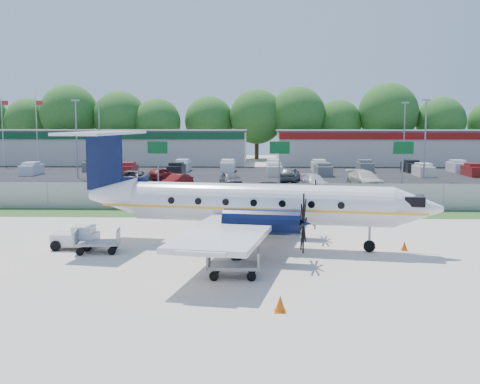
{
  "coord_description": "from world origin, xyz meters",
  "views": [
    {
      "loc": [
        1.23,
        -31.09,
        6.75
      ],
      "look_at": [
        0.0,
        6.0,
        2.3
      ],
      "focal_mm": 45.0,
      "sensor_mm": 36.0,
      "label": 1
    }
  ],
  "objects_px": {
    "aircraft": "(252,203)",
    "baggage_cart_near": "(233,265)",
    "pushback_tug": "(77,237)",
    "baggage_cart_far": "(97,242)"
  },
  "relations": [
    {
      "from": "pushback_tug",
      "to": "baggage_cart_far",
      "type": "xyz_separation_m",
      "value": [
        1.33,
        -0.99,
        -0.04
      ]
    },
    {
      "from": "pushback_tug",
      "to": "baggage_cart_far",
      "type": "bearing_deg",
      "value": -36.54
    },
    {
      "from": "baggage_cart_near",
      "to": "aircraft",
      "type": "bearing_deg",
      "value": 83.43
    },
    {
      "from": "aircraft",
      "to": "pushback_tug",
      "type": "xyz_separation_m",
      "value": [
        -9.23,
        -0.69,
        -1.77
      ]
    },
    {
      "from": "pushback_tug",
      "to": "baggage_cart_near",
      "type": "distance_m",
      "value": 10.2
    },
    {
      "from": "aircraft",
      "to": "pushback_tug",
      "type": "bearing_deg",
      "value": -175.7
    },
    {
      "from": "baggage_cart_near",
      "to": "baggage_cart_far",
      "type": "xyz_separation_m",
      "value": [
        -7.17,
        4.63,
        -0.01
      ]
    },
    {
      "from": "aircraft",
      "to": "baggage_cart_near",
      "type": "bearing_deg",
      "value": -96.57
    },
    {
      "from": "aircraft",
      "to": "pushback_tug",
      "type": "relative_size",
      "value": 8.68
    },
    {
      "from": "baggage_cart_far",
      "to": "baggage_cart_near",
      "type": "bearing_deg",
      "value": -32.84
    }
  ]
}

